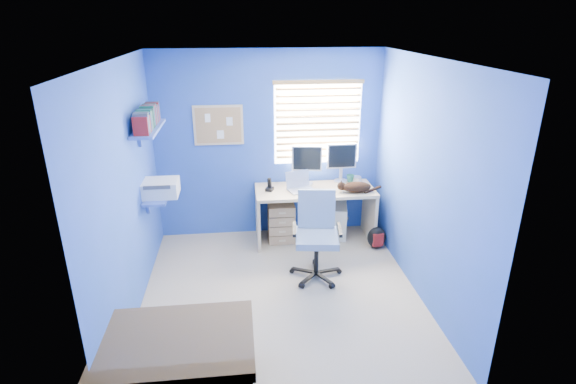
{
  "coord_description": "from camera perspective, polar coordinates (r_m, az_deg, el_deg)",
  "views": [
    {
      "loc": [
        -0.4,
        -4.19,
        2.85
      ],
      "look_at": [
        0.15,
        0.65,
        0.95
      ],
      "focal_mm": 28.0,
      "sensor_mm": 36.0,
      "label": 1
    }
  ],
  "objects": [
    {
      "name": "desk",
      "position": [
        6.06,
        3.37,
        -2.88
      ],
      "size": [
        1.56,
        0.65,
        0.74
      ],
      "primitive_type": "cube",
      "color": "tan",
      "rests_on": "floor"
    },
    {
      "name": "floor",
      "position": [
        5.09,
        -0.88,
        -12.79
      ],
      "size": [
        3.0,
        3.2,
        0.0
      ],
      "primitive_type": "cube",
      "color": "#B6A78B",
      "rests_on": "ground"
    },
    {
      "name": "drawer_boxes",
      "position": [
        6.06,
        -0.85,
        -3.9
      ],
      "size": [
        0.35,
        0.28,
        0.54
      ],
      "primitive_type": "cube",
      "color": "tan",
      "rests_on": "floor"
    },
    {
      "name": "monitor_right",
      "position": [
        6.14,
        6.78,
        3.71
      ],
      "size": [
        0.4,
        0.13,
        0.54
      ],
      "primitive_type": "cube",
      "rotation": [
        0.0,
        0.0,
        0.02
      ],
      "color": "silver",
      "rests_on": "desk"
    },
    {
      "name": "ceiling",
      "position": [
        4.23,
        -1.08,
        16.54
      ],
      "size": [
        3.0,
        3.2,
        0.0
      ],
      "primitive_type": "cube",
      "color": "white",
      "rests_on": "wall_back"
    },
    {
      "name": "wall_right",
      "position": [
        4.87,
        16.88,
        1.17
      ],
      "size": [
        0.01,
        3.2,
        2.5
      ],
      "primitive_type": "cube",
      "color": "#2854AB",
      "rests_on": "ground"
    },
    {
      "name": "office_chair",
      "position": [
        5.25,
        3.62,
        -6.9
      ],
      "size": [
        0.65,
        0.65,
        1.0
      ],
      "color": "black",
      "rests_on": "floor"
    },
    {
      "name": "corkboard",
      "position": [
        5.92,
        -8.83,
        8.37
      ],
      "size": [
        0.64,
        0.02,
        0.52
      ],
      "color": "tan",
      "rests_on": "ground"
    },
    {
      "name": "mug",
      "position": [
        6.21,
        7.91,
        1.71
      ],
      "size": [
        0.1,
        0.09,
        0.1
      ],
      "primitive_type": "imported",
      "color": "#1C5B47",
      "rests_on": "desk"
    },
    {
      "name": "cd_spindle",
      "position": [
        6.24,
        8.69,
        1.64
      ],
      "size": [
        0.13,
        0.13,
        0.07
      ],
      "primitive_type": "cylinder",
      "color": "silver",
      "rests_on": "desk"
    },
    {
      "name": "wall_left",
      "position": [
        4.62,
        -19.82,
        -0.28
      ],
      "size": [
        0.01,
        3.2,
        2.5
      ],
      "primitive_type": "cube",
      "color": "#2854AB",
      "rests_on": "ground"
    },
    {
      "name": "laptop",
      "position": [
        5.82,
        1.7,
        1.2
      ],
      "size": [
        0.39,
        0.35,
        0.22
      ],
      "primitive_type": "cube",
      "rotation": [
        0.0,
        0.0,
        0.3
      ],
      "color": "silver",
      "rests_on": "desk"
    },
    {
      "name": "tower_pc",
      "position": [
        6.28,
        6.52,
        -3.57
      ],
      "size": [
        0.28,
        0.47,
        0.45
      ],
      "primitive_type": "cube",
      "rotation": [
        0.0,
        0.0,
        -0.2
      ],
      "color": "beige",
      "rests_on": "floor"
    },
    {
      "name": "wall_shelves",
      "position": [
        5.23,
        -16.78,
        4.67
      ],
      "size": [
        0.42,
        0.9,
        1.05
      ],
      "color": "#4360BC",
      "rests_on": "ground"
    },
    {
      "name": "window_blinds",
      "position": [
        6.0,
        3.81,
        8.74
      ],
      "size": [
        1.15,
        0.05,
        1.1
      ],
      "color": "white",
      "rests_on": "ground"
    },
    {
      "name": "yellow_book",
      "position": [
        6.12,
        5.6,
        -5.31
      ],
      "size": [
        0.03,
        0.17,
        0.24
      ],
      "primitive_type": "cube",
      "color": "yellow",
      "rests_on": "floor"
    },
    {
      "name": "monitor_left",
      "position": [
        6.0,
        2.37,
        3.42
      ],
      "size": [
        0.41,
        0.18,
        0.54
      ],
      "primitive_type": "cube",
      "rotation": [
        0.0,
        0.0,
        -0.17
      ],
      "color": "silver",
      "rests_on": "desk"
    },
    {
      "name": "cat",
      "position": [
        5.85,
        8.71,
        0.62
      ],
      "size": [
        0.4,
        0.25,
        0.13
      ],
      "primitive_type": "ellipsoid",
      "rotation": [
        0.0,
        0.0,
        -0.15
      ],
      "color": "black",
      "rests_on": "desk"
    },
    {
      "name": "wall_front",
      "position": [
        3.07,
        1.95,
        -10.11
      ],
      "size": [
        3.0,
        0.01,
        2.5
      ],
      "primitive_type": "cube",
      "color": "#2854AB",
      "rests_on": "ground"
    },
    {
      "name": "bed_corner",
      "position": [
        3.9,
        -13.69,
        -20.73
      ],
      "size": [
        1.15,
        0.82,
        0.55
      ],
      "primitive_type": "cube",
      "color": "brown",
      "rests_on": "floor"
    },
    {
      "name": "wall_back",
      "position": [
        6.02,
        -2.44,
        5.88
      ],
      "size": [
        3.0,
        0.01,
        2.5
      ],
      "primitive_type": "cube",
      "color": "#2854AB",
      "rests_on": "ground"
    },
    {
      "name": "backpack",
      "position": [
        6.05,
        11.18,
        -5.69
      ],
      "size": [
        0.27,
        0.22,
        0.29
      ],
      "primitive_type": "ellipsoid",
      "rotation": [
        0.0,
        0.0,
        0.15
      ],
      "color": "black",
      "rests_on": "floor"
    },
    {
      "name": "phone",
      "position": [
        5.83,
        -2.36,
        0.97
      ],
      "size": [
        0.13,
        0.14,
        0.17
      ],
      "primitive_type": "cube",
      "rotation": [
        0.0,
        0.0,
        -0.4
      ],
      "color": "black",
      "rests_on": "desk"
    }
  ]
}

